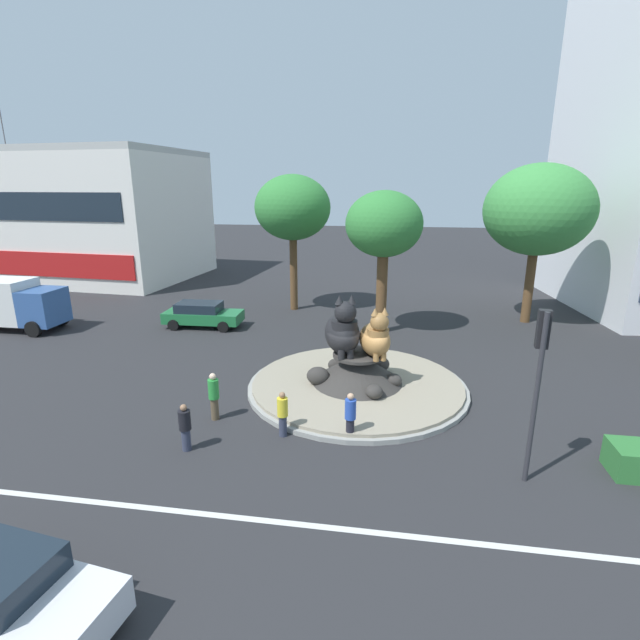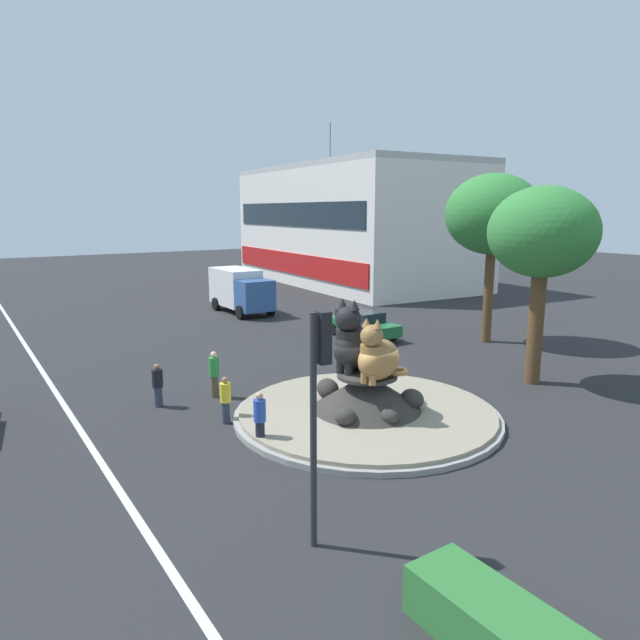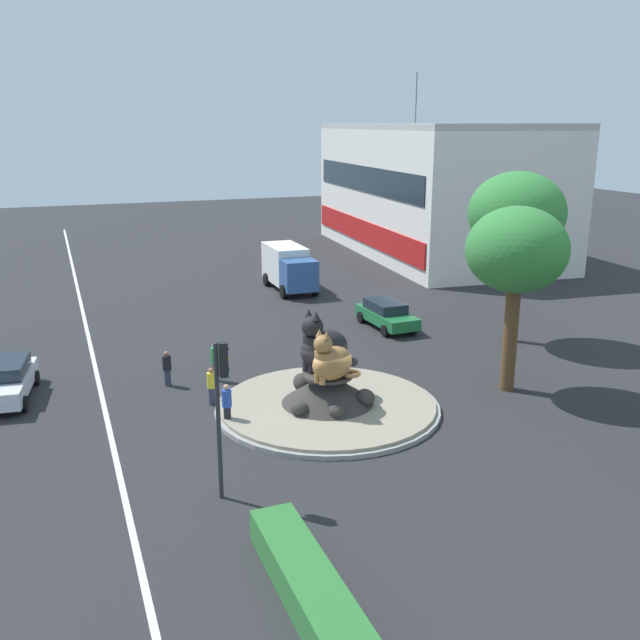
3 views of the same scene
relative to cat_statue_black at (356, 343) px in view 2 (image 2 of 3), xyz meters
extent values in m
plane|color=#28282B|center=(0.62, 0.00, -2.46)|extent=(160.00, 160.00, 0.00)
cube|color=silver|center=(0.62, -8.37, -2.45)|extent=(112.00, 0.20, 0.01)
cylinder|color=gray|center=(0.62, 0.00, -2.37)|extent=(9.00, 9.00, 0.18)
cylinder|color=gray|center=(0.62, 0.00, -2.21)|extent=(8.64, 8.64, 0.12)
cone|color=#33302D|center=(0.62, 0.00, -1.54)|extent=(3.69, 3.69, 1.23)
cylinder|color=#33302D|center=(0.62, 0.00, -0.98)|extent=(2.03, 2.03, 0.12)
ellipsoid|color=#33302D|center=(2.11, -0.22, -1.89)|extent=(0.65, 0.62, 0.52)
ellipsoid|color=#33302D|center=(1.48, 1.26, -1.81)|extent=(0.86, 0.74, 0.69)
ellipsoid|color=#33302D|center=(-0.36, 0.96, -1.86)|extent=(0.73, 0.53, 0.59)
ellipsoid|color=#33302D|center=(-0.93, -0.54, -1.78)|extent=(0.94, 0.71, 0.75)
ellipsoid|color=#33302D|center=(1.38, -1.47, -1.89)|extent=(0.67, 0.68, 0.53)
ellipsoid|color=black|center=(-0.04, 0.11, -0.13)|extent=(1.97, 2.50, 1.59)
cylinder|color=black|center=(0.09, -0.31, 0.05)|extent=(1.29, 1.29, 0.99)
sphere|color=black|center=(0.13, -0.46, 0.92)|extent=(0.87, 0.87, 0.87)
torus|color=black|center=(0.03, 1.07, -0.76)|extent=(0.95, 0.95, 0.20)
cone|color=black|center=(0.36, -0.39, 1.42)|extent=(0.45, 0.45, 0.36)
cone|color=black|center=(-0.10, -0.53, 1.42)|extent=(0.45, 0.45, 0.36)
cylinder|color=black|center=(0.36, -0.59, -0.72)|extent=(0.28, 0.28, 0.40)
cylinder|color=black|center=(0.02, -0.70, -0.72)|extent=(0.28, 0.28, 0.40)
ellipsoid|color=#9E703D|center=(1.29, -0.07, -0.27)|extent=(1.72, 2.10, 1.31)
cylinder|color=#9E703D|center=(1.42, -0.41, -0.12)|extent=(1.10, 1.10, 0.82)
sphere|color=#9E703D|center=(1.46, -0.53, 0.60)|extent=(0.72, 0.72, 0.72)
torus|color=#9E703D|center=(1.30, 0.73, -0.79)|extent=(0.98, 0.98, 0.16)
cone|color=#9E703D|center=(1.65, -0.46, 1.02)|extent=(0.38, 0.38, 0.30)
cone|color=#9E703D|center=(1.28, -0.60, 1.02)|extent=(0.38, 0.38, 0.30)
cylinder|color=#9E703D|center=(1.66, -0.63, -0.76)|extent=(0.23, 0.23, 0.33)
cylinder|color=#9E703D|center=(1.38, -0.74, -0.76)|extent=(0.23, 0.23, 0.33)
cylinder|color=#2D2D33|center=(5.86, -5.58, 0.04)|extent=(0.14, 0.14, 4.98)
cube|color=black|center=(5.88, -5.36, 2.00)|extent=(0.34, 0.27, 1.05)
sphere|color=#360606|center=(5.89, -5.28, 2.32)|extent=(0.18, 0.18, 0.18)
sphere|color=orange|center=(5.89, -5.28, 2.00)|extent=(0.18, 0.18, 0.18)
sphere|color=black|center=(5.89, -5.28, 1.69)|extent=(0.18, 0.18, 0.18)
cube|color=silver|center=(-29.11, 21.67, 2.82)|extent=(26.73, 14.65, 10.56)
cube|color=#B21919|center=(-29.60, 15.28, -0.34)|extent=(24.74, 2.02, 1.90)
cube|color=#19232D|center=(-29.60, 15.30, 4.09)|extent=(23.70, 1.90, 2.11)
cube|color=#B2B2AD|center=(-29.11, 21.67, 8.35)|extent=(26.73, 14.65, 0.50)
cylinder|color=#4C4C51|center=(-32.44, 21.40, 10.75)|extent=(0.10, 0.10, 4.30)
cylinder|color=brown|center=(-4.64, 12.31, -0.07)|extent=(0.50, 0.50, 4.78)
ellipsoid|color=#337F38|center=(-4.64, 12.31, 4.27)|extent=(4.87, 4.87, 4.14)
cylinder|color=brown|center=(1.31, 8.04, -0.24)|extent=(0.61, 0.61, 4.42)
ellipsoid|color=#337F38|center=(1.31, 8.04, 3.64)|extent=(4.19, 4.19, 3.56)
cylinder|color=#33384C|center=(-4.36, -5.55, -2.09)|extent=(0.29, 0.29, 0.73)
cylinder|color=black|center=(-4.36, -5.55, -1.40)|extent=(0.38, 0.38, 0.64)
sphere|color=#936B4C|center=(-4.36, -5.55, -0.98)|extent=(0.21, 0.21, 0.21)
cylinder|color=brown|center=(-4.22, -3.45, -2.05)|extent=(0.28, 0.28, 0.82)
cylinder|color=#288C38|center=(-4.22, -3.45, -1.28)|extent=(0.38, 0.38, 0.71)
sphere|color=beige|center=(-4.22, -3.45, -0.81)|extent=(0.24, 0.24, 0.24)
cylinder|color=#33384C|center=(-1.53, -4.21, -2.09)|extent=(0.27, 0.27, 0.74)
cylinder|color=yellow|center=(-1.53, -4.21, -1.40)|extent=(0.36, 0.36, 0.64)
sphere|color=#936B4C|center=(-1.53, -4.21, -0.97)|extent=(0.21, 0.21, 0.21)
cylinder|color=black|center=(0.71, -4.12, -2.07)|extent=(0.28, 0.28, 0.77)
cylinder|color=#284CB2|center=(0.71, -4.12, -1.35)|extent=(0.37, 0.37, 0.67)
sphere|color=tan|center=(0.71, -4.12, -0.90)|extent=(0.22, 0.22, 0.22)
cube|color=#1E6B38|center=(-9.08, 7.40, -1.82)|extent=(4.56, 1.92, 0.62)
cube|color=#19232D|center=(-9.30, 7.40, -1.25)|extent=(2.57, 1.65, 0.53)
cylinder|color=black|center=(-7.62, 8.34, -2.14)|extent=(0.65, 0.24, 0.64)
cylinder|color=black|center=(-7.56, 6.55, -2.14)|extent=(0.65, 0.24, 0.64)
cylinder|color=black|center=(-10.59, 8.25, -2.14)|extent=(0.65, 0.24, 0.64)
cylinder|color=black|center=(-10.54, 6.46, -2.14)|extent=(0.65, 0.24, 0.64)
cube|color=#335693|center=(-17.70, 5.22, -1.00)|extent=(1.84, 2.22, 2.01)
cube|color=silver|center=(-20.72, 5.26, -0.75)|extent=(4.26, 2.25, 2.50)
cylinder|color=black|center=(-17.62, 6.31, -2.01)|extent=(0.90, 0.31, 0.90)
cylinder|color=black|center=(-17.65, 4.12, -2.01)|extent=(0.90, 0.31, 0.90)
cylinder|color=black|center=(-21.61, 6.36, -2.01)|extent=(0.90, 0.31, 0.90)
cylinder|color=black|center=(-21.64, 4.17, -2.01)|extent=(0.90, 0.31, 0.90)
camera|label=1|loc=(1.88, -18.01, 5.67)|focal=26.43mm
camera|label=2|loc=(14.81, -11.40, 4.47)|focal=31.52mm
camera|label=3|loc=(25.02, -9.68, 8.65)|focal=39.55mm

